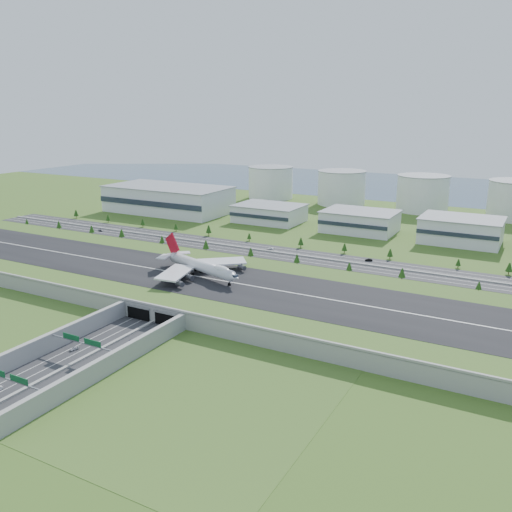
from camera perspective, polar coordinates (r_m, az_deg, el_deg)
The scene contains 22 objects.
ground at distance 305.93m, azimuth -4.88°, elevation -3.84°, with size 1200.00×1200.00×0.00m, color #35541A.
airfield_deck at distance 304.53m, azimuth -4.91°, elevation -3.11°, with size 520.00×100.00×9.20m.
underpass_road at distance 234.52m, azimuth -18.55°, elevation -9.91°, with size 38.80×120.40×8.00m.
sign_gantry_near at distance 235.76m, azimuth -17.84°, elevation -8.76°, with size 38.70×0.70×9.80m.
sign_gantry_far at distance 215.94m, azimuth -24.64°, elevation -11.78°, with size 38.70×0.70×9.80m.
north_expressway at distance 385.07m, azimuth 2.89°, elevation 0.25°, with size 560.00×36.00×0.12m, color #28282B.
tree_row at distance 387.85m, azimuth 1.50°, elevation 1.08°, with size 499.75×48.71×8.43m.
hangar_west at distance 545.75m, azimuth -9.21°, elevation 5.91°, with size 120.00×60.00×25.00m, color silver.
hangar_mid_a at distance 492.39m, azimuth 1.42°, elevation 4.49°, with size 58.00×42.00×15.00m, color silver.
hangar_mid_b at distance 460.45m, azimuth 10.89°, elevation 3.58°, with size 58.00×42.00×17.00m, color silver.
hangar_mid_c at distance 443.36m, azimuth 20.77°, elevation 2.53°, with size 58.00×42.00×19.00m, color silver.
fuel_tank_a at distance 623.24m, azimuth 1.56°, elevation 7.72°, with size 50.00×50.00×35.00m, color silver.
fuel_tank_b at distance 589.90m, azimuth 8.99°, elevation 7.11°, with size 50.00×50.00×35.00m, color silver.
fuel_tank_c at distance 567.45m, azimuth 17.13°, elevation 6.29°, with size 50.00×50.00×35.00m, color silver.
bay_water at distance 744.83m, azimuth 15.98°, elevation 7.04°, with size 1200.00×260.00×0.06m, color #324A60.
boeing_747 at distance 307.92m, azimuth -5.87°, elevation -1.03°, with size 64.54×60.03×20.68m.
car_0 at distance 247.37m, azimuth -18.58°, elevation -9.22°, with size 1.66×4.13×1.41m, color silver.
car_2 at distance 248.26m, azimuth -12.57°, elevation -8.65°, with size 2.57×5.57×1.55m, color #0E0D42.
car_3 at distance 207.90m, azimuth -23.69°, elevation -14.64°, with size 2.16×5.31×1.54m, color #BA3111.
car_4 at distance 473.02m, azimuth -16.05°, elevation 2.63°, with size 1.89×4.69×1.60m, color slate.
car_5 at distance 373.65m, azimuth 11.79°, elevation -0.40°, with size 1.72×4.92×1.62m, color black.
car_7 at distance 395.36m, azimuth 1.49°, elevation 0.78°, with size 1.92×4.73×1.37m, color white.
Camera 1 is at (160.39, -240.40, 100.38)m, focal length 38.00 mm.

